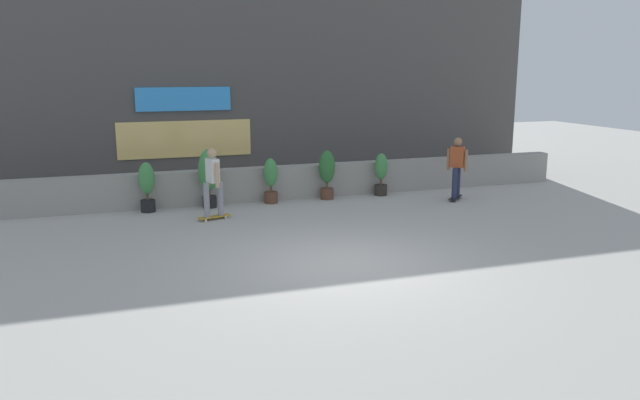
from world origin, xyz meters
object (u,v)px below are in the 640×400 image
potted_plant_3 (327,172)px  skater_far_left (213,180)px  skater_mid_plaza (457,166)px  potted_plant_4 (381,173)px  potted_plant_0 (147,185)px  potted_plant_1 (209,174)px  potted_plant_2 (271,180)px

potted_plant_3 → skater_far_left: 3.58m
skater_far_left → skater_mid_plaza: bearing=0.8°
skater_mid_plaza → potted_plant_4: bearing=143.5°
potted_plant_0 → potted_plant_3: 4.74m
potted_plant_4 → skater_mid_plaza: (1.67, -1.23, 0.32)m
potted_plant_0 → potted_plant_1: bearing=0.0°
skater_far_left → potted_plant_3: bearing=21.8°
potted_plant_3 → skater_far_left: (-3.32, -1.33, 0.19)m
potted_plant_3 → skater_far_left: size_ratio=0.79×
potted_plant_0 → potted_plant_2: size_ratio=1.05×
potted_plant_4 → potted_plant_3: bearing=-180.0°
skater_far_left → potted_plant_0: bearing=137.0°
potted_plant_0 → potted_plant_4: 6.35m
potted_plant_0 → potted_plant_4: potted_plant_0 is taller
potted_plant_2 → potted_plant_3: 1.58m
potted_plant_2 → potted_plant_4: (3.18, -0.00, -0.01)m
potted_plant_1 → skater_mid_plaza: (6.48, -1.23, 0.06)m
potted_plant_2 → potted_plant_4: 3.18m
potted_plant_1 → potted_plant_3: size_ratio=1.13×
potted_plant_1 → potted_plant_2: (1.63, 0.00, -0.25)m
potted_plant_4 → skater_mid_plaza: size_ratio=0.70×
potted_plant_1 → potted_plant_2: 1.65m
potted_plant_1 → skater_mid_plaza: 6.60m
potted_plant_4 → skater_mid_plaza: 2.10m
skater_mid_plaza → skater_far_left: bearing=-179.2°
potted_plant_1 → skater_mid_plaza: size_ratio=0.89×
potted_plant_0 → skater_mid_plaza: (8.02, -1.23, 0.26)m
potted_plant_2 → potted_plant_4: potted_plant_2 is taller
potted_plant_1 → skater_far_left: bearing=-94.9°
potted_plant_2 → skater_mid_plaza: size_ratio=0.70×
potted_plant_1 → skater_mid_plaza: bearing=-10.8°
skater_mid_plaza → potted_plant_2: bearing=165.7°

